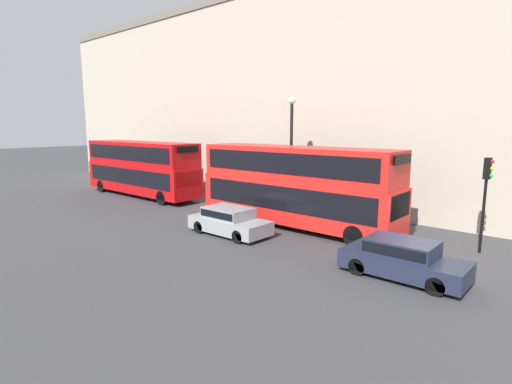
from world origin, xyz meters
TOP-DOWN VIEW (x-y plane):
  - ground_plane at (0.00, 0.00)m, footprint 200.00×200.00m
  - building_facade at (7.00, 0.00)m, footprint 1.10×80.00m
  - bus_leading at (1.60, 6.95)m, footprint 2.59×11.45m
  - bus_second_in_queue at (1.60, 21.49)m, footprint 2.59×11.49m
  - car_dark_sedan at (-1.80, -0.25)m, footprint 1.81×4.32m
  - car_hatchback at (-1.80, 8.56)m, footprint 1.87×4.28m
  - traffic_light at (3.26, -1.71)m, footprint 0.30×0.36m
  - street_lamp at (3.60, 8.70)m, footprint 0.44×0.44m
  - pedestrian at (4.15, 14.49)m, footprint 0.36×0.36m

SIDE VIEW (x-z plane):
  - ground_plane at x=0.00m, z-range 0.00..0.00m
  - pedestrian at x=4.15m, z-range -0.07..1.52m
  - car_hatchback at x=-1.80m, z-range 0.04..1.42m
  - car_dark_sedan at x=-1.80m, z-range 0.04..1.46m
  - bus_second_in_queue at x=1.60m, z-range 0.22..4.41m
  - bus_leading at x=1.60m, z-range 0.23..4.57m
  - traffic_light at x=3.26m, z-range 0.90..5.02m
  - street_lamp at x=3.60m, z-range 0.78..7.87m
  - building_facade at x=7.00m, z-range 0.30..15.35m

